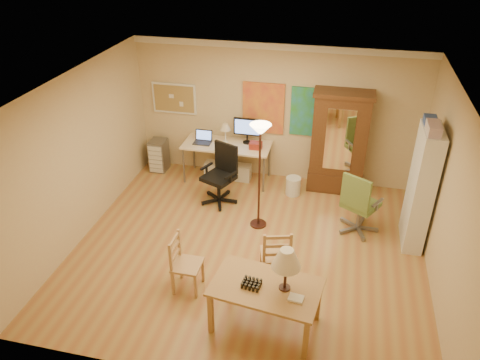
% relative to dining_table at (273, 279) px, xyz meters
% --- Properties ---
extents(floor, '(5.50, 5.50, 0.00)m').
position_rel_dining_table_xyz_m(floor, '(-0.63, 1.51, -0.81)').
color(floor, '#AA6B3C').
rests_on(floor, ground).
extents(crown_molding, '(5.50, 0.08, 0.12)m').
position_rel_dining_table_xyz_m(crown_molding, '(-0.63, 3.97, 1.83)').
color(crown_molding, white).
rests_on(crown_molding, floor).
extents(corkboard, '(0.90, 0.04, 0.62)m').
position_rel_dining_table_xyz_m(corkboard, '(-2.68, 3.98, 0.69)').
color(corkboard, tan).
rests_on(corkboard, floor).
extents(art_panel_left, '(0.80, 0.04, 1.00)m').
position_rel_dining_table_xyz_m(art_panel_left, '(-0.88, 3.98, 0.64)').
color(art_panel_left, gold).
rests_on(art_panel_left, floor).
extents(art_panel_right, '(0.75, 0.04, 0.95)m').
position_rel_dining_table_xyz_m(art_panel_right, '(0.02, 3.98, 0.64)').
color(art_panel_right, teal).
rests_on(art_panel_right, floor).
extents(dining_table, '(1.45, 0.98, 1.27)m').
position_rel_dining_table_xyz_m(dining_table, '(0.00, 0.00, 0.00)').
color(dining_table, brown).
rests_on(dining_table, floor).
extents(ladder_chair_back, '(0.52, 0.50, 0.92)m').
position_rel_dining_table_xyz_m(ladder_chair_back, '(-0.10, 0.90, -0.38)').
color(ladder_chair_back, '#9D7548').
rests_on(ladder_chair_back, floor).
extents(ladder_chair_left, '(0.39, 0.41, 0.88)m').
position_rel_dining_table_xyz_m(ladder_chair_left, '(-1.31, 0.44, -0.40)').
color(ladder_chair_left, '#9D7548').
rests_on(ladder_chair_left, floor).
extents(torchiere_lamp, '(0.34, 0.34, 1.88)m').
position_rel_dining_table_xyz_m(torchiere_lamp, '(-0.60, 2.20, 0.70)').
color(torchiere_lamp, '#3B1E17').
rests_on(torchiere_lamp, floor).
extents(computer_desk, '(1.71, 0.75, 1.29)m').
position_rel_dining_table_xyz_m(computer_desk, '(-1.49, 3.67, -0.33)').
color(computer_desk, beige).
rests_on(computer_desk, floor).
extents(office_chair_black, '(0.69, 0.69, 1.12)m').
position_rel_dining_table_xyz_m(office_chair_black, '(-1.44, 2.80, -0.51)').
color(office_chair_black, black).
rests_on(office_chair_black, floor).
extents(office_chair_green, '(0.70, 0.70, 1.13)m').
position_rel_dining_table_xyz_m(office_chair_green, '(1.05, 2.40, -0.51)').
color(office_chair_green, slate).
rests_on(office_chair_green, floor).
extents(drawer_cart, '(0.33, 0.40, 0.66)m').
position_rel_dining_table_xyz_m(drawer_cart, '(-3.00, 3.71, -0.48)').
color(drawer_cart, slate).
rests_on(drawer_cart, floor).
extents(armoire, '(1.07, 0.51, 1.98)m').
position_rel_dining_table_xyz_m(armoire, '(0.61, 3.75, 0.05)').
color(armoire, '#3E1C11').
rests_on(armoire, floor).
extents(bookshelf, '(0.30, 0.80, 1.99)m').
position_rel_dining_table_xyz_m(bookshelf, '(1.92, 2.33, 0.19)').
color(bookshelf, white).
rests_on(bookshelf, floor).
extents(wastebin, '(0.28, 0.28, 0.35)m').
position_rel_dining_table_xyz_m(wastebin, '(-0.15, 3.35, -0.63)').
color(wastebin, silver).
rests_on(wastebin, floor).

